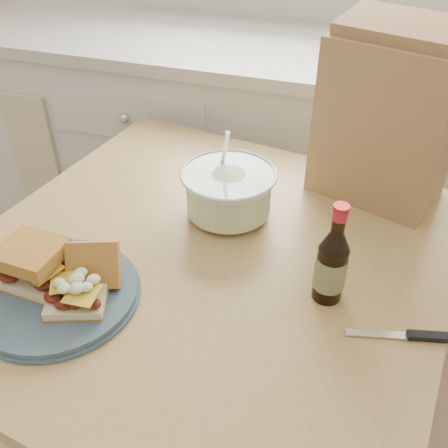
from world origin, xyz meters
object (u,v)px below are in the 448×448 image
(dining_table, at_px, (206,293))
(plate, at_px, (58,294))
(coleslaw_bowl, at_px, (229,194))
(beer_bottle, at_px, (331,265))
(paper_bag, at_px, (387,122))

(dining_table, bearing_deg, plate, -128.19)
(dining_table, relative_size, coleslaw_bowl, 5.15)
(plate, distance_m, coleslaw_bowl, 0.41)
(dining_table, height_order, coleslaw_bowl, coleslaw_bowl)
(plate, bearing_deg, beer_bottle, 18.60)
(beer_bottle, bearing_deg, coleslaw_bowl, 162.79)
(coleslaw_bowl, height_order, paper_bag, paper_bag)
(coleslaw_bowl, bearing_deg, paper_bag, 33.27)
(plate, bearing_deg, paper_bag, 46.29)
(plate, distance_m, beer_bottle, 0.50)
(dining_table, bearing_deg, paper_bag, 57.11)
(dining_table, height_order, paper_bag, paper_bag)
(dining_table, xyz_separation_m, beer_bottle, (0.26, -0.04, 0.19))
(plate, xyz_separation_m, paper_bag, (0.52, 0.55, 0.17))
(beer_bottle, distance_m, paper_bag, 0.41)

